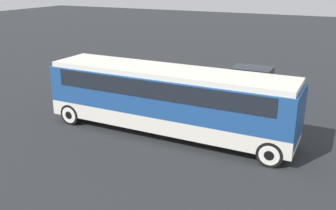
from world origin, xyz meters
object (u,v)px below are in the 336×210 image
at_px(tour_bus, 170,96).
at_px(parked_car_near, 115,78).
at_px(parked_car_mid, 209,87).
at_px(parked_car_far, 254,79).

relative_size(tour_bus, parked_car_near, 2.44).
relative_size(parked_car_mid, parked_car_far, 1.05).
xyz_separation_m(parked_car_near, parked_car_far, (7.94, 3.62, 0.00)).
distance_m(tour_bus, parked_car_near, 7.97).
xyz_separation_m(parked_car_near, parked_car_mid, (6.03, 0.75, -0.01)).
distance_m(parked_car_mid, parked_car_far, 3.44).
bearing_deg(parked_car_near, parked_car_mid, 7.12).
bearing_deg(parked_car_mid, tour_bus, -87.71).
distance_m(tour_bus, parked_car_far, 8.68).
bearing_deg(parked_car_far, tour_bus, -101.26).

